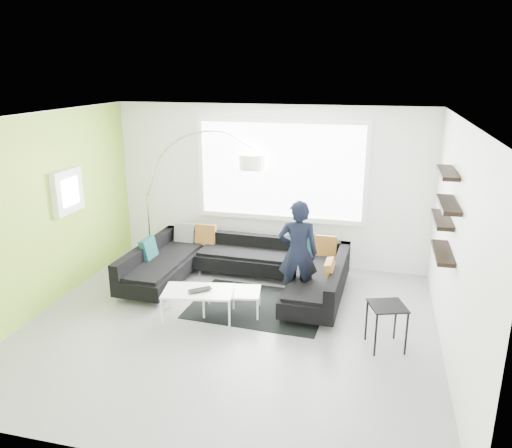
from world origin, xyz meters
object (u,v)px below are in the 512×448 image
Objects in this scene: side_table at (386,326)px; coffee_table at (216,302)px; person at (298,253)px; laptop at (201,291)px; sectional_sofa at (237,270)px; arc_lamp at (147,196)px.

coffee_table is at bearing 172.47° from side_table.
person reaches higher than laptop.
laptop is (-2.49, 0.14, 0.13)m from side_table.
arc_lamp is (-1.94, 0.93, 0.87)m from sectional_sofa.
person is (1.00, -0.25, 0.48)m from sectional_sofa.
person is (1.05, 0.67, 0.59)m from coffee_table.
coffee_table is at bearing -47.25° from arc_lamp.
arc_lamp is (-1.89, 1.85, 0.98)m from coffee_table.
person is 4.05× the size of laptop.
coffee_table is 0.53× the size of arc_lamp.
arc_lamp is 4.83m from side_table.
side_table is (2.34, -0.31, 0.09)m from coffee_table.
sectional_sofa reaches higher than side_table.
sectional_sofa is at bearing -28.36° from arc_lamp.
coffee_table is at bearing 25.53° from person.
side_table reaches higher than coffee_table.
side_table is 1.49× the size of laptop.
coffee_table is 3.19× the size of laptop.
person is at bearing 22.52° from coffee_table.
side_table is at bearing -29.88° from arc_lamp.
sectional_sofa reaches higher than coffee_table.
arc_lamp reaches higher than coffee_table.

